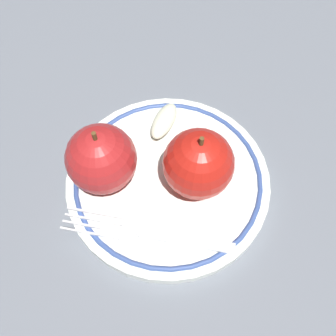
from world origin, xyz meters
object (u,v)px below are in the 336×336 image
object	(u,v)px
plate	(168,180)
apple_slice_front	(164,121)
apple_red_whole	(198,164)
apple_second_whole	(101,159)
fork	(153,234)

from	to	relation	value
plate	apple_slice_front	xyz separation A→B (m)	(-0.05, 0.05, 0.02)
apple_red_whole	apple_second_whole	size ratio (longest dim) A/B	1.00
apple_red_whole	apple_slice_front	world-z (taller)	apple_red_whole
plate	apple_red_whole	world-z (taller)	apple_red_whole
apple_slice_front	fork	distance (m)	0.15
apple_slice_front	fork	bearing A→B (deg)	-161.88
plate	apple_red_whole	xyz separation A→B (m)	(0.03, 0.02, 0.05)
apple_second_whole	apple_slice_front	distance (m)	0.11
apple_second_whole	apple_slice_front	bearing A→B (deg)	90.77
plate	apple_red_whole	bearing A→B (deg)	33.07
plate	apple_red_whole	distance (m)	0.06
apple_slice_front	apple_second_whole	bearing A→B (deg)	160.30
apple_red_whole	apple_second_whole	distance (m)	0.11
apple_second_whole	plate	bearing A→B (deg)	43.02
apple_red_whole	apple_slice_front	xyz separation A→B (m)	(-0.08, 0.03, -0.03)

